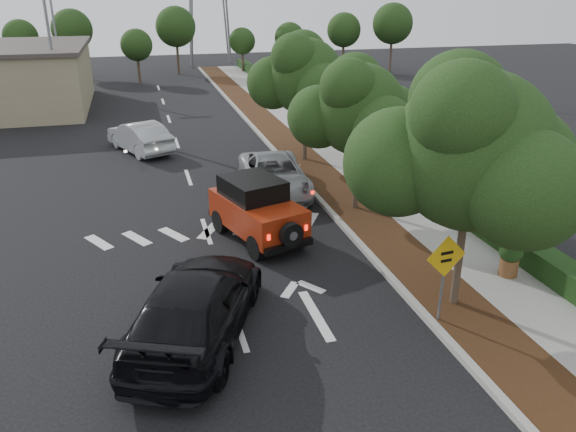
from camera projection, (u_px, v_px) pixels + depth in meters
name	position (u px, v px, depth m)	size (l,w,h in m)	color
ground	(238.00, 327.00, 13.75)	(120.00, 120.00, 0.00)	black
curb	(290.00, 168.00, 25.55)	(0.20, 70.00, 0.15)	#9E9B93
planting_strip	(311.00, 166.00, 25.80)	(1.80, 70.00, 0.12)	black
sidewalk	(350.00, 163.00, 26.26)	(2.00, 70.00, 0.12)	gray
hedge	(378.00, 154.00, 26.47)	(0.80, 70.00, 0.80)	black
transmission_tower	(211.00, 67.00, 58.06)	(7.00, 4.00, 28.00)	slate
street_tree_near	(453.00, 306.00, 14.66)	(3.80, 3.80, 5.92)	black
street_tree_mid	(355.00, 210.00, 20.91)	(3.20, 3.20, 5.32)	black
street_tree_far	(305.00, 161.00, 26.71)	(3.40, 3.40, 5.62)	black
light_pole_a	(62.00, 118.00, 35.40)	(2.00, 0.22, 9.00)	slate
light_pole_b	(64.00, 88.00, 45.87)	(2.00, 0.22, 9.00)	slate
red_jeep	(255.00, 208.00, 18.25)	(2.77, 4.15, 2.03)	black
silver_suv_ahead	(274.00, 175.00, 22.36)	(2.48, 5.37, 1.49)	#96989D
black_suv_oncoming	(196.00, 306.00, 13.08)	(2.33, 5.74, 1.66)	black
silver_sedan_oncoming	(140.00, 137.00, 28.03)	(1.61, 4.62, 1.52)	#A9ACB0
parked_suv	(8.00, 106.00, 34.73)	(1.95, 4.84, 1.65)	#AFB2B7
speed_hump_sign	(445.00, 267.00, 13.28)	(1.06, 0.13, 2.27)	slate
terracotta_planter	(511.00, 254.00, 15.72)	(0.65, 0.65, 1.13)	brown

